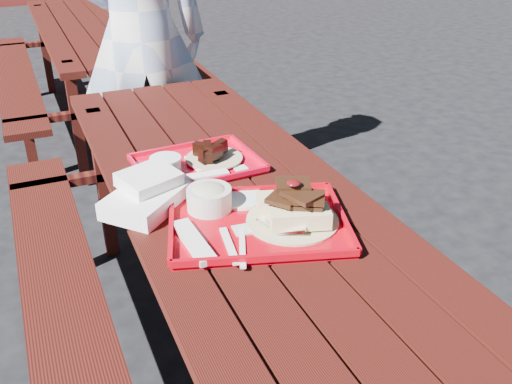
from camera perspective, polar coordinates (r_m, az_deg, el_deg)
ground at (r=2.28m, az=-1.57°, el=-16.79°), size 60.00×60.00×0.00m
picnic_table_near at (r=1.93m, az=-1.78°, el=-4.90°), size 1.41×2.40×0.75m
picnic_table_far at (r=4.47m, az=-15.68°, el=13.47°), size 1.41×2.40×0.75m
near_tray at (r=1.64m, az=0.08°, el=-1.99°), size 0.59×0.52×0.16m
far_tray at (r=1.99m, az=-6.02°, el=2.94°), size 0.43×0.34×0.07m
white_cloth at (r=1.76m, az=-10.86°, el=-0.23°), size 0.30×0.30×0.10m
person at (r=3.06m, az=-11.48°, el=14.96°), size 0.77×0.58×1.89m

